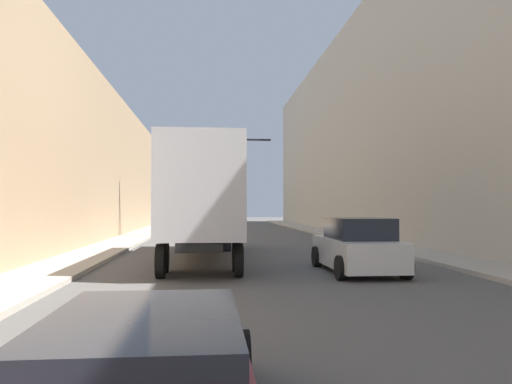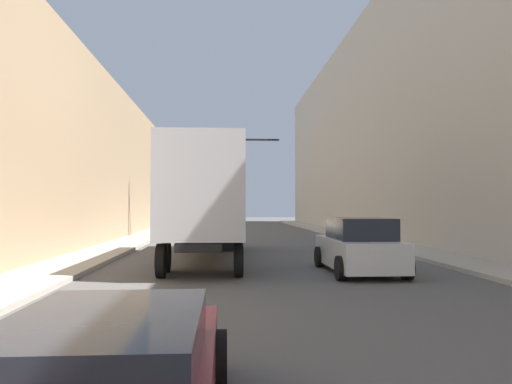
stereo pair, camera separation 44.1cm
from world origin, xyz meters
The scene contains 8 objects.
sidewalk_right centered at (6.95, 30.00, 0.07)m, with size 2.20×80.00×0.15m.
sidewalk_left centered at (-6.95, 30.00, 0.07)m, with size 2.20×80.00×0.15m.
building_right centered at (11.05, 30.00, 7.90)m, with size 6.00×80.00×15.80m.
building_left centered at (-11.05, 30.00, 4.75)m, with size 6.00×80.00×9.49m.
semi_truck centered at (-2.34, 21.68, 2.34)m, with size 2.58×12.29×4.24m.
sedan_car centered at (-2.60, 6.55, 0.59)m, with size 2.01×4.30×1.20m.
suv_car centered at (2.60, 17.64, 0.82)m, with size 2.15×4.49×1.73m.
traffic_signal_gantry centered at (-3.85, 35.46, 4.80)m, with size 7.85×0.35×6.88m.
Camera 2 is at (-1.63, 2.16, 2.08)m, focal length 35.00 mm.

